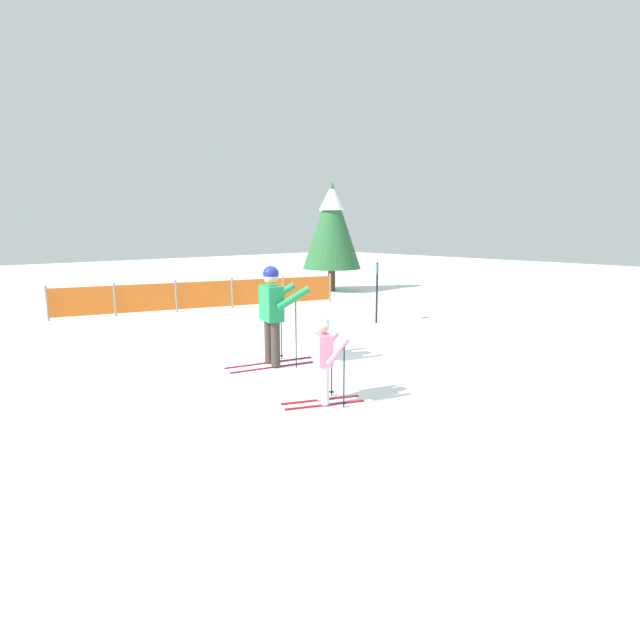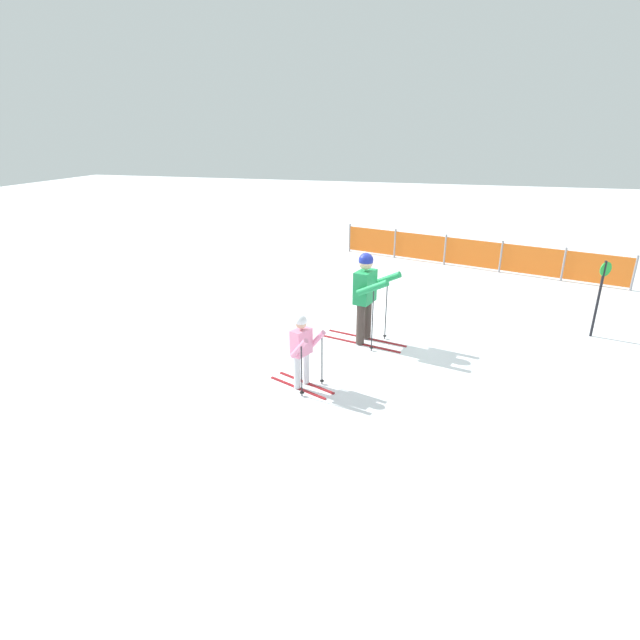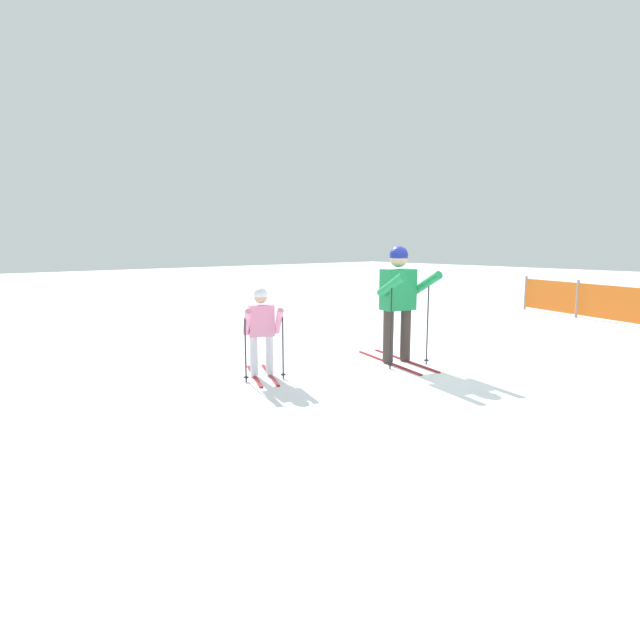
{
  "view_description": "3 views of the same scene",
  "coord_description": "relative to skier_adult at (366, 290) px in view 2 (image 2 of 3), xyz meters",
  "views": [
    {
      "loc": [
        -5.3,
        -7.11,
        2.4
      ],
      "look_at": [
        -0.31,
        -1.48,
        1.0
      ],
      "focal_mm": 28.0,
      "sensor_mm": 36.0,
      "label": 1
    },
    {
      "loc": [
        1.26,
        -8.99,
        3.88
      ],
      "look_at": [
        -0.91,
        -1.04,
        0.7
      ],
      "focal_mm": 28.0,
      "sensor_mm": 36.0,
      "label": 2
    },
    {
      "loc": [
        4.68,
        -5.83,
        1.8
      ],
      "look_at": [
        -0.94,
        -1.13,
        0.66
      ],
      "focal_mm": 28.0,
      "sensor_mm": 36.0,
      "label": 3
    }
  ],
  "objects": [
    {
      "name": "ground_plane",
      "position": [
        0.24,
        0.18,
        -1.05
      ],
      "size": [
        60.0,
        60.0,
        0.0
      ],
      "primitive_type": "plane",
      "color": "white"
    },
    {
      "name": "skier_adult",
      "position": [
        0.0,
        0.0,
        0.0
      ],
      "size": [
        1.69,
        0.88,
        1.76
      ],
      "rotation": [
        0.0,
        0.0,
        -0.25
      ],
      "color": "maroon",
      "rests_on": "ground_plane"
    },
    {
      "name": "skier_child",
      "position": [
        -0.64,
        -2.03,
        -0.34
      ],
      "size": [
        1.15,
        0.7,
        1.21
      ],
      "rotation": [
        0.0,
        0.0,
        -0.41
      ],
      "color": "maroon",
      "rests_on": "ground_plane"
    },
    {
      "name": "safety_fence",
      "position": [
        2.04,
        6.17,
        -0.6
      ],
      "size": [
        7.89,
        2.42,
        0.92
      ],
      "rotation": [
        0.0,
        0.0,
        -0.29
      ],
      "color": "gray",
      "rests_on": "ground_plane"
    },
    {
      "name": "trail_marker",
      "position": [
        4.31,
        1.47,
        -0.11
      ],
      "size": [
        0.24,
        0.18,
        1.54
      ],
      "color": "black",
      "rests_on": "ground_plane"
    }
  ]
}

